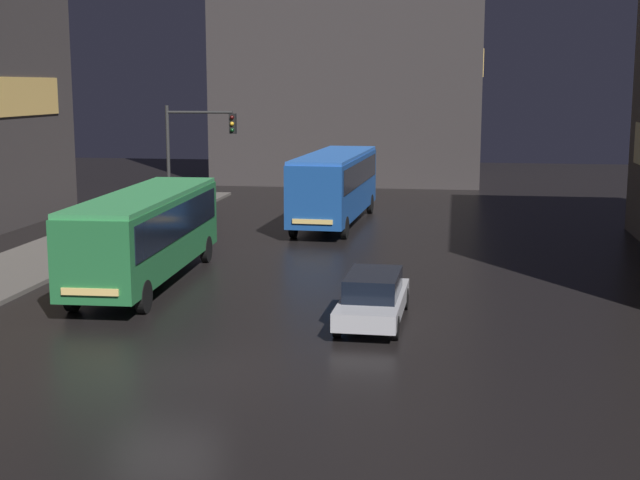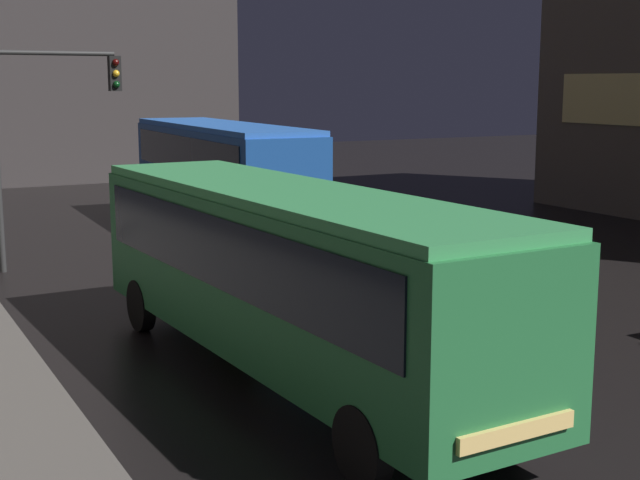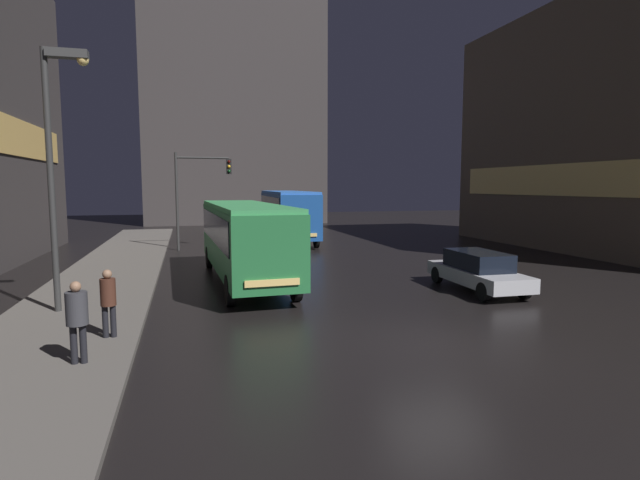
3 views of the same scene
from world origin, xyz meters
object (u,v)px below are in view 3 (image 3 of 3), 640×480
Objects in this scene: bus_near at (244,234)px; pedestrian_mid at (108,298)px; pedestrian_near at (77,314)px; traffic_light_main at (197,184)px; bus_far at (288,211)px; car_taxi at (478,270)px; street_lamp_sidewalk at (58,139)px.

pedestrian_mid is at bearing 57.74° from bus_near.
pedestrian_near is 0.30× the size of traffic_light_main.
bus_far reaches higher than car_taxi.
pedestrian_mid is at bearing -62.98° from street_lamp_sidewalk.
street_lamp_sidewalk is at bearing 32.36° from bus_near.
street_lamp_sidewalk is at bearing -4.21° from pedestrian_near.
bus_far is 18.29m from car_taxi.
pedestrian_mid is (-8.62, -21.08, -1.00)m from bus_far.
street_lamp_sidewalk is at bearing -133.45° from pedestrian_mid.
traffic_light_main reaches higher than bus_near.
traffic_light_main reaches higher than bus_far.
traffic_light_main is at bearing -26.85° from pedestrian_near.
pedestrian_mid is 5.33m from street_lamp_sidewalk.
street_lamp_sidewalk is (-10.22, -17.94, 3.01)m from bus_far.
car_taxi is 2.74× the size of pedestrian_near.
bus_near is 9.90m from pedestrian_near.
pedestrian_near is 0.23× the size of street_lamp_sidewalk.
bus_near is 7.61m from street_lamp_sidewalk.
pedestrian_near is at bearing 61.13° from bus_near.
bus_far is 24.56m from pedestrian_near.
pedestrian_near is (-4.42, -8.82, -0.72)m from bus_near.
street_lamp_sidewalk is at bearing 1.35° from car_taxi.
street_lamp_sidewalk reaches higher than bus_near.
bus_near is 8.19m from pedestrian_mid.
bus_far is at bearing -39.97° from pedestrian_near.
bus_far is 6.67× the size of pedestrian_mid.
street_lamp_sidewalk is (-1.60, 3.14, 4.01)m from pedestrian_mid.
pedestrian_mid is at bearing -29.66° from pedestrian_near.
bus_near reaches higher than car_taxi.
bus_far is 22.80m from pedestrian_mid.
bus_far is 6.43× the size of pedestrian_near.
pedestrian_near is 20.00m from traffic_light_main.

